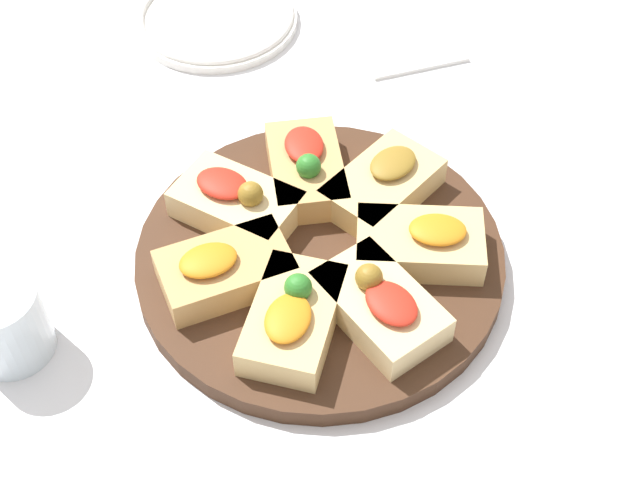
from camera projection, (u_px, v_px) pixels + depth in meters
The scene contains 12 objects.
ground_plane at pixel (320, 264), 0.85m from camera, with size 3.00×3.00×0.00m, color white.
serving_board at pixel (320, 258), 0.84m from camera, with size 0.35×0.35×0.02m, color #422819.
focaccia_slice_0 at pixel (384, 303), 0.77m from camera, with size 0.12×0.07×0.05m.
focaccia_slice_1 at pixel (421, 243), 0.82m from camera, with size 0.13×0.13×0.04m.
focaccia_slice_2 at pixel (383, 184), 0.87m from camera, with size 0.10×0.13×0.04m.
focaccia_slice_3 at pixel (306, 168), 0.88m from camera, with size 0.13×0.11×0.05m.
focaccia_slice_4 at pixel (236, 202), 0.85m from camera, with size 0.13×0.11×0.05m.
focaccia_slice_5 at pixel (224, 269), 0.80m from camera, with size 0.09×0.13×0.04m.
focaccia_slice_6 at pixel (293, 317), 0.76m from camera, with size 0.13×0.13×0.05m.
plate_right at pixel (216, 18), 1.09m from camera, with size 0.20×0.20×0.02m.
water_glass at pixel (4, 322), 0.76m from camera, with size 0.07×0.07×0.08m, color silver.
napkin_stack at pixel (402, 33), 1.07m from camera, with size 0.14×0.12×0.01m, color white.
Camera 1 is at (-0.44, 0.30, 0.66)m, focal length 50.00 mm.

